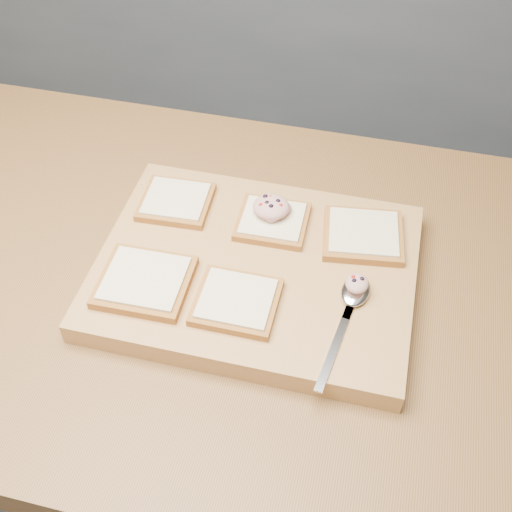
{
  "coord_description": "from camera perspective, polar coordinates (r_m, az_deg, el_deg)",
  "views": [
    {
      "loc": [
        0.02,
        -0.62,
        1.67
      ],
      "look_at": [
        -0.13,
        0.0,
        0.95
      ],
      "focal_mm": 45.0,
      "sensor_mm": 36.0,
      "label": 1
    }
  ],
  "objects": [
    {
      "name": "tuna_salad_dollop",
      "position": [
        1.01,
        1.35,
        4.4
      ],
      "size": [
        0.06,
        0.06,
        0.03
      ],
      "color": "tan",
      "rests_on": "bread_far_center"
    },
    {
      "name": "spoon_salad",
      "position": [
        0.92,
        8.97,
        -2.41
      ],
      "size": [
        0.03,
        0.04,
        0.02
      ],
      "color": "tan",
      "rests_on": "spoon"
    },
    {
      "name": "island_counter",
      "position": [
        1.36,
        5.64,
        -15.31
      ],
      "size": [
        2.0,
        0.8,
        0.9
      ],
      "color": "slate",
      "rests_on": "ground"
    },
    {
      "name": "bread_near_left",
      "position": [
        0.95,
        -9.86,
        -2.24
      ],
      "size": [
        0.13,
        0.12,
        0.02
      ],
      "color": "#9A6627",
      "rests_on": "cutting_board"
    },
    {
      "name": "cutting_board",
      "position": [
        0.98,
        0.0,
        -1.32
      ],
      "size": [
        0.48,
        0.36,
        0.04
      ],
      "primitive_type": "cube",
      "color": "tan",
      "rests_on": "island_counter"
    },
    {
      "name": "bread_far_left",
      "position": [
        1.06,
        -7.12,
        4.85
      ],
      "size": [
        0.12,
        0.11,
        0.02
      ],
      "color": "#9A6627",
      "rests_on": "cutting_board"
    },
    {
      "name": "bread_near_center",
      "position": [
        0.91,
        -1.74,
        -4.03
      ],
      "size": [
        0.12,
        0.11,
        0.02
      ],
      "color": "#9A6627",
      "rests_on": "cutting_board"
    },
    {
      "name": "spoon",
      "position": [
        0.93,
        8.59,
        -3.76
      ],
      "size": [
        0.06,
        0.21,
        0.01
      ],
      "color": "silver",
      "rests_on": "cutting_board"
    },
    {
      "name": "bread_far_right",
      "position": [
        1.01,
        9.5,
        1.87
      ],
      "size": [
        0.14,
        0.13,
        0.02
      ],
      "color": "#9A6627",
      "rests_on": "cutting_board"
    },
    {
      "name": "back_counter",
      "position": [
        2.37,
        11.84,
        16.78
      ],
      "size": [
        3.6,
        0.62,
        0.94
      ],
      "color": "slate",
      "rests_on": "ground"
    },
    {
      "name": "bread_far_center",
      "position": [
        1.02,
        1.47,
        3.12
      ],
      "size": [
        0.11,
        0.1,
        0.02
      ],
      "color": "#9A6627",
      "rests_on": "cutting_board"
    }
  ]
}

